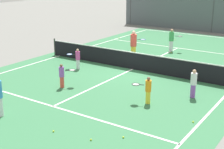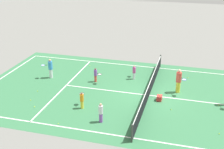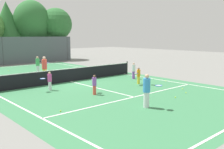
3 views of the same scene
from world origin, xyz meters
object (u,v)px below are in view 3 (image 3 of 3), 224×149
(player_6, at_px, (49,81))
(tennis_ball_10, at_px, (3,83))
(tennis_ball_0, at_px, (44,74))
(tennis_ball_3, at_px, (9,70))
(tennis_ball_8, at_px, (186,93))
(ball_crate, at_px, (71,77))
(tennis_ball_5, at_px, (175,97))
(player_2, at_px, (94,84))
(player_5, at_px, (147,90))
(player_1, at_px, (138,75))
(tennis_ball_4, at_px, (183,89))
(tennis_ball_2, at_px, (77,76))
(tennis_ball_7, at_px, (60,111))
(player_4, at_px, (38,65))
(player_3, at_px, (134,71))
(tennis_ball_6, at_px, (166,81))
(tennis_ball_9, at_px, (78,70))
(player_0, at_px, (45,68))

(player_6, height_order, tennis_ball_10, player_6)
(tennis_ball_0, relative_size, tennis_ball_3, 1.00)
(tennis_ball_8, bearing_deg, ball_crate, 105.84)
(ball_crate, height_order, tennis_ball_5, ball_crate)
(tennis_ball_0, bearing_deg, tennis_ball_10, -152.38)
(player_6, relative_size, tennis_ball_0, 17.63)
(player_2, distance_m, player_5, 3.77)
(player_1, bearing_deg, tennis_ball_4, -76.14)
(tennis_ball_5, bearing_deg, player_5, -176.24)
(player_2, relative_size, tennis_ball_2, 17.39)
(tennis_ball_7, bearing_deg, tennis_ball_10, 87.06)
(player_5, relative_size, tennis_ball_7, 24.28)
(ball_crate, bearing_deg, tennis_ball_2, 38.95)
(player_4, height_order, tennis_ball_7, player_4)
(player_1, distance_m, tennis_ball_0, 9.15)
(player_1, height_order, player_4, player_4)
(player_5, relative_size, tennis_ball_4, 24.28)
(player_5, relative_size, ball_crate, 3.49)
(ball_crate, bearing_deg, player_3, -38.77)
(tennis_ball_6, relative_size, tennis_ball_10, 1.00)
(player_2, xyz_separation_m, tennis_ball_2, (2.94, 6.14, -0.57))
(ball_crate, xyz_separation_m, tennis_ball_0, (-0.33, 3.94, -0.15))
(player_6, relative_size, tennis_ball_5, 17.63)
(tennis_ball_6, xyz_separation_m, tennis_ball_7, (-9.72, -1.41, 0.00))
(tennis_ball_0, bearing_deg, tennis_ball_4, -73.23)
(player_5, height_order, tennis_ball_3, player_5)
(tennis_ball_2, bearing_deg, tennis_ball_9, 54.48)
(tennis_ball_3, xyz_separation_m, tennis_ball_4, (5.07, -15.96, 0.00))
(player_6, xyz_separation_m, tennis_ball_3, (1.32, 10.58, -0.58))
(tennis_ball_0, bearing_deg, player_2, -99.12)
(ball_crate, distance_m, tennis_ball_8, 8.91)
(tennis_ball_5, xyz_separation_m, tennis_ball_6, (3.72, 3.37, 0.00))
(player_0, height_order, tennis_ball_8, player_0)
(tennis_ball_3, height_order, tennis_ball_5, same)
(tennis_ball_8, bearing_deg, tennis_ball_7, 166.93)
(player_3, distance_m, ball_crate, 4.88)
(player_5, bearing_deg, tennis_ball_0, 84.35)
(tennis_ball_0, bearing_deg, tennis_ball_9, -1.54)
(player_1, bearing_deg, tennis_ball_10, 137.29)
(tennis_ball_10, bearing_deg, tennis_ball_6, -37.66)
(player_6, bearing_deg, tennis_ball_6, -20.67)
(player_1, relative_size, tennis_ball_3, 17.56)
(tennis_ball_6, xyz_separation_m, tennis_ball_9, (-1.49, 9.28, 0.00))
(tennis_ball_0, height_order, tennis_ball_4, same)
(player_6, height_order, tennis_ball_9, player_6)
(player_1, relative_size, tennis_ball_10, 17.56)
(tennis_ball_10, bearing_deg, tennis_ball_4, -50.86)
(tennis_ball_9, bearing_deg, tennis_ball_10, -164.79)
(player_0, xyz_separation_m, player_1, (4.09, -5.88, -0.32))
(tennis_ball_7, relative_size, tennis_ball_8, 1.00)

